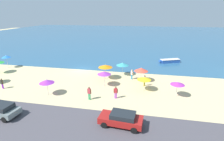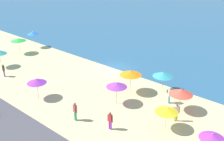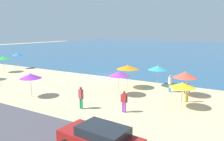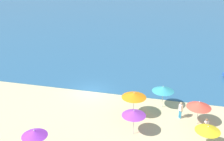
# 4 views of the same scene
# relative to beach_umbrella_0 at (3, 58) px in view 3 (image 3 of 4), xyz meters

# --- Properties ---
(ground_plane) EXTENTS (160.00, 160.00, 0.00)m
(ground_plane) POSITION_rel_beach_umbrella_0_xyz_m (14.57, 4.85, -2.15)
(ground_plane) COLOR #CEBB88
(sea) EXTENTS (150.00, 110.00, 0.05)m
(sea) POSITION_rel_beach_umbrella_0_xyz_m (14.57, 59.85, -2.12)
(sea) COLOR #2B5A7F
(sea) RESTS_ON ground_plane
(beach_umbrella_0) EXTENTS (2.22, 2.22, 2.42)m
(beach_umbrella_0) POSITION_rel_beach_umbrella_0_xyz_m (0.00, 0.00, 0.00)
(beach_umbrella_0) COLOR #B2B2B7
(beach_umbrella_0) RESTS_ON ground_plane
(beach_umbrella_1) EXTENTS (1.73, 1.73, 2.67)m
(beach_umbrella_1) POSITION_rel_beach_umbrella_0_xyz_m (-0.86, 3.11, 0.22)
(beach_umbrella_1) COLOR #B2B2B7
(beach_umbrella_1) RESTS_ON ground_plane
(beach_umbrella_3) EXTENTS (2.22, 2.22, 2.40)m
(beach_umbrella_3) POSITION_rel_beach_umbrella_0_xyz_m (22.71, 3.27, -0.06)
(beach_umbrella_3) COLOR #B2B2B7
(beach_umbrella_3) RESTS_ON ground_plane
(beach_umbrella_4) EXTENTS (2.36, 2.36, 2.56)m
(beach_umbrella_4) POSITION_rel_beach_umbrella_0_xyz_m (20.16, 0.90, 0.13)
(beach_umbrella_4) COLOR #B2B2B7
(beach_umbrella_4) RESTS_ON ground_plane
(beach_umbrella_5) EXTENTS (2.23, 2.23, 2.38)m
(beach_umbrella_5) POSITION_rel_beach_umbrella_0_xyz_m (26.09, 0.96, -0.11)
(beach_umbrella_5) COLOR #B2B2B7
(beach_umbrella_5) RESTS_ON ground_plane
(beach_umbrella_6) EXTENTS (2.01, 2.01, 2.29)m
(beach_umbrella_6) POSITION_rel_beach_umbrella_0_xyz_m (13.72, -6.45, -0.16)
(beach_umbrella_6) COLOR #B2B2B7
(beach_umbrella_6) RESTS_ON ground_plane
(beach_umbrella_7) EXTENTS (2.00, 2.00, 2.13)m
(beach_umbrella_7) POSITION_rel_beach_umbrella_0_xyz_m (26.64, -2.53, -0.28)
(beach_umbrella_7) COLOR #B2B2B7
(beach_umbrella_7) RESTS_ON ground_plane
(beach_umbrella_8) EXTENTS (2.09, 2.09, 2.39)m
(beach_umbrella_8) POSITION_rel_beach_umbrella_0_xyz_m (20.64, -1.96, -0.05)
(beach_umbrella_8) COLOR #B2B2B7
(beach_umbrella_8) RESTS_ON ground_plane
(bather_1) EXTENTS (0.56, 0.28, 1.82)m
(bather_1) POSITION_rel_beach_umbrella_0_xyz_m (19.79, -6.73, -1.13)
(bather_1) COLOR #209458
(bather_1) RESTS_ON ground_plane
(bather_2) EXTENTS (0.44, 0.42, 1.78)m
(bather_2) POSITION_rel_beach_umbrella_0_xyz_m (26.70, -0.85, -1.15)
(bather_2) COLOR gold
(bather_2) RESTS_ON ground_plane
(bather_3) EXTENTS (0.57, 0.24, 1.69)m
(bather_3) POSITION_rel_beach_umbrella_0_xyz_m (23.09, -5.71, -1.20)
(bather_3) COLOR purple
(bather_3) RESTS_ON ground_plane
(bather_5) EXTENTS (0.40, 0.46, 1.72)m
(bather_5) POSITION_rel_beach_umbrella_0_xyz_m (24.56, 1.61, -1.18)
(bather_5) COLOR teal
(bather_5) RESTS_ON ground_plane
(parked_car_1) EXTENTS (4.46, 2.20, 1.44)m
(parked_car_1) POSITION_rel_beach_umbrella_0_xyz_m (24.66, -11.41, -1.32)
(parked_car_1) COLOR maroon
(parked_car_1) RESTS_ON coastal_road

